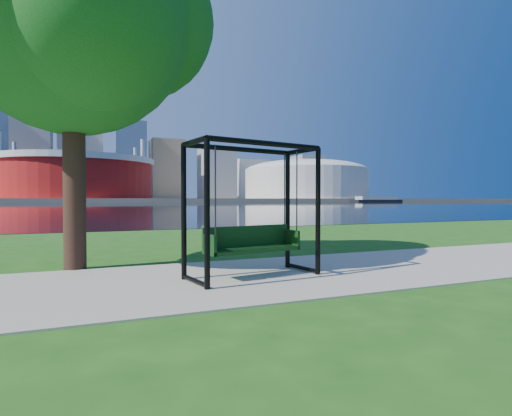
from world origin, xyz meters
TOP-DOWN VIEW (x-y plane):
  - ground at (0.00, 0.00)m, footprint 900.00×900.00m
  - path at (0.00, -0.50)m, footprint 120.00×4.00m
  - river at (0.00, 102.00)m, footprint 900.00×180.00m
  - far_bank at (0.00, 306.00)m, footprint 900.00×228.00m
  - stadium at (-10.00, 235.00)m, footprint 83.00×83.00m
  - arena at (135.00, 235.00)m, footprint 84.00×84.00m
  - skyline at (-4.27, 319.39)m, footprint 392.00×66.00m
  - swing at (-0.60, -0.57)m, footprint 2.61×1.48m
  - park_tree at (-3.77, 1.73)m, footprint 6.30×5.69m
  - barge at (151.73, 181.39)m, footprint 31.79×8.75m

SIDE VIEW (x-z plane):
  - ground at x=0.00m, z-range 0.00..0.00m
  - river at x=0.00m, z-range 0.00..0.02m
  - path at x=0.00m, z-range 0.00..0.03m
  - far_bank at x=0.00m, z-range 0.00..2.00m
  - swing at x=-0.60m, z-range -0.04..2.48m
  - barge at x=151.73m, z-range -0.15..3.02m
  - park_tree at x=-3.77m, z-range 1.52..9.35m
  - stadium at x=-10.00m, z-range -1.77..30.23m
  - arena at x=135.00m, z-range 2.59..29.15m
  - skyline at x=-4.27m, z-range -12.36..84.14m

